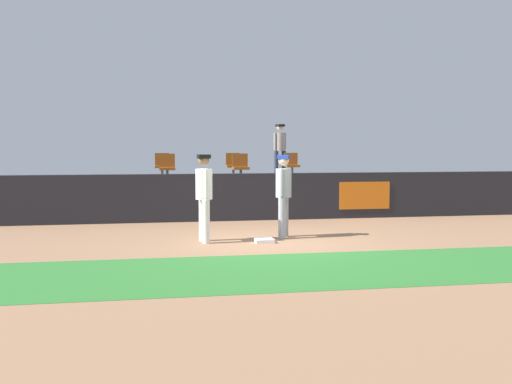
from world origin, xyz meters
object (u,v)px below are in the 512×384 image
at_px(player_runner_visitor, 284,190).
at_px(seat_back_center, 233,164).
at_px(seat_back_left, 162,164).
at_px(first_base, 264,240).
at_px(spectator_hooded, 280,146).
at_px(seat_front_center, 240,166).
at_px(player_fielder_home, 204,192).
at_px(seat_back_right, 292,164).
at_px(seat_front_left, 167,166).

height_order(player_runner_visitor, seat_back_center, player_runner_visitor).
relative_size(seat_back_left, seat_back_center, 1.00).
height_order(first_base, spectator_hooded, spectator_hooded).
bearing_deg(seat_front_center, player_fielder_home, -107.05).
bearing_deg(seat_back_left, seat_back_center, -0.00).
relative_size(player_runner_visitor, seat_back_right, 2.20).
bearing_deg(seat_back_left, seat_front_left, -85.83).
xyz_separation_m(player_runner_visitor, seat_back_center, (-0.29, 6.39, 0.40)).
xyz_separation_m(first_base, seat_back_center, (0.26, 6.93, 1.43)).
bearing_deg(seat_back_center, spectator_hooded, 24.06).
relative_size(seat_back_center, spectator_hooded, 0.46).
bearing_deg(spectator_hooded, seat_front_center, 33.10).
bearing_deg(player_fielder_home, seat_back_left, 178.69).
bearing_deg(seat_front_center, seat_back_left, 142.18).
relative_size(player_fielder_home, seat_front_left, 2.23).
relative_size(player_fielder_home, spectator_hooded, 1.02).
relative_size(player_fielder_home, seat_back_right, 2.23).
xyz_separation_m(first_base, player_runner_visitor, (0.54, 0.54, 1.03)).
height_order(first_base, seat_front_center, seat_front_center).
bearing_deg(seat_front_center, seat_front_left, -180.00).
height_order(first_base, seat_front_left, seat_front_left).
bearing_deg(seat_back_left, spectator_hooded, 10.91).
xyz_separation_m(seat_back_right, seat_back_center, (-2.01, 0.00, 0.00)).
bearing_deg(player_runner_visitor, seat_back_left, -132.26).
xyz_separation_m(player_fielder_home, seat_front_center, (1.49, 4.87, 0.39)).
xyz_separation_m(seat_back_left, seat_back_right, (4.34, -0.00, -0.00)).
height_order(seat_back_right, seat_back_center, same).
bearing_deg(first_base, seat_back_center, 87.86).
relative_size(seat_back_right, seat_back_center, 1.00).
bearing_deg(seat_front_left, first_base, -69.25).
relative_size(first_base, seat_back_right, 0.48).
distance_m(first_base, seat_front_center, 5.33).
xyz_separation_m(seat_front_center, seat_back_right, (2.02, 1.80, -0.00)).
relative_size(seat_front_center, seat_back_center, 1.00).
bearing_deg(seat_back_center, seat_front_center, -90.45).
bearing_deg(player_runner_visitor, first_base, -19.73).
height_order(player_runner_visitor, seat_back_left, player_runner_visitor).
distance_m(player_runner_visitor, spectator_hooded, 7.40).
bearing_deg(first_base, seat_back_left, 106.67).
distance_m(seat_back_left, seat_back_center, 2.33).
relative_size(first_base, seat_front_left, 0.48).
height_order(player_fielder_home, seat_back_center, player_fielder_home).
bearing_deg(seat_front_left, seat_front_center, 0.00).
bearing_deg(seat_front_left, player_runner_visitor, -61.55).
distance_m(player_fielder_home, seat_front_left, 4.94).
xyz_separation_m(seat_front_center, spectator_hooded, (1.78, 2.59, 0.59)).
bearing_deg(seat_front_center, player_runner_visitor, -86.27).
distance_m(player_runner_visitor, seat_back_center, 6.41).
distance_m(seat_front_left, spectator_hooded, 4.78).
xyz_separation_m(first_base, seat_front_center, (0.24, 5.13, 1.43)).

